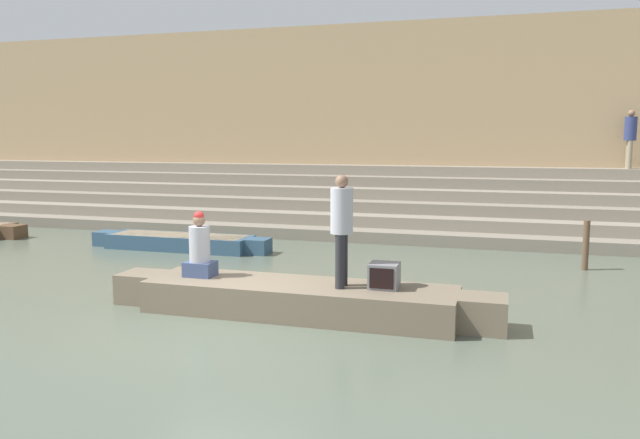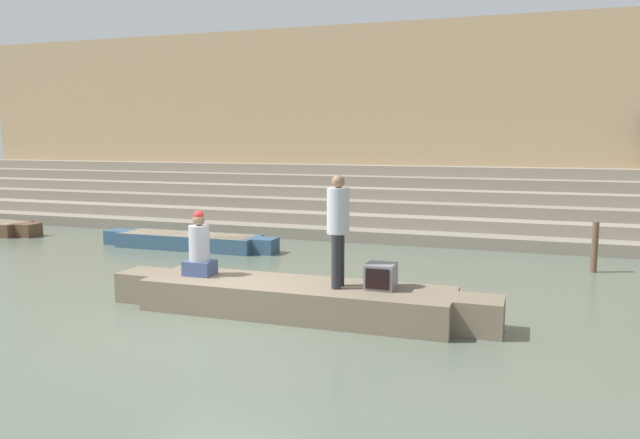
{
  "view_description": "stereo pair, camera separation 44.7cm",
  "coord_description": "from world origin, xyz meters",
  "px_view_note": "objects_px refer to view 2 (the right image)",
  "views": [
    {
      "loc": [
        4.19,
        -8.6,
        2.88
      ],
      "look_at": [
        1.01,
        1.99,
        1.42
      ],
      "focal_mm": 35.0,
      "sensor_mm": 36.0,
      "label": 1
    },
    {
      "loc": [
        4.62,
        -8.46,
        2.88
      ],
      "look_at": [
        1.01,
        1.99,
        1.42
      ],
      "focal_mm": 35.0,
      "sensor_mm": 36.0,
      "label": 2
    }
  ],
  "objects_px": {
    "person_rowing": "(199,249)",
    "tv_set": "(381,276)",
    "rowboat_main": "(296,298)",
    "moored_boat_shore": "(189,241)",
    "person_standing": "(338,223)",
    "mooring_post": "(595,247)"
  },
  "relations": [
    {
      "from": "rowboat_main",
      "to": "moored_boat_shore",
      "type": "distance_m",
      "value": 6.83
    },
    {
      "from": "rowboat_main",
      "to": "mooring_post",
      "type": "height_order",
      "value": "mooring_post"
    },
    {
      "from": "rowboat_main",
      "to": "tv_set",
      "type": "xyz_separation_m",
      "value": [
        1.39,
        0.1,
        0.44
      ]
    },
    {
      "from": "tv_set",
      "to": "person_rowing",
      "type": "bearing_deg",
      "value": -172.95
    },
    {
      "from": "person_rowing",
      "to": "tv_set",
      "type": "xyz_separation_m",
      "value": [
        3.18,
        0.06,
        -0.25
      ]
    },
    {
      "from": "person_standing",
      "to": "tv_set",
      "type": "relative_size",
      "value": 3.91
    },
    {
      "from": "person_standing",
      "to": "mooring_post",
      "type": "xyz_separation_m",
      "value": [
        4.16,
        5.11,
        -1.0
      ]
    },
    {
      "from": "rowboat_main",
      "to": "person_rowing",
      "type": "bearing_deg",
      "value": -179.67
    },
    {
      "from": "person_standing",
      "to": "mooring_post",
      "type": "relative_size",
      "value": 1.63
    },
    {
      "from": "person_standing",
      "to": "moored_boat_shore",
      "type": "bearing_deg",
      "value": 123.17
    },
    {
      "from": "person_standing",
      "to": "mooring_post",
      "type": "height_order",
      "value": "person_standing"
    },
    {
      "from": "moored_boat_shore",
      "to": "tv_set",
      "type": "bearing_deg",
      "value": -37.94
    },
    {
      "from": "tv_set",
      "to": "moored_boat_shore",
      "type": "distance_m",
      "value": 7.83
    },
    {
      "from": "tv_set",
      "to": "moored_boat_shore",
      "type": "xyz_separation_m",
      "value": [
        -6.26,
        4.68,
        -0.51
      ]
    },
    {
      "from": "rowboat_main",
      "to": "person_rowing",
      "type": "distance_m",
      "value": 1.92
    },
    {
      "from": "person_standing",
      "to": "person_rowing",
      "type": "relative_size",
      "value": 1.59
    },
    {
      "from": "person_rowing",
      "to": "moored_boat_shore",
      "type": "distance_m",
      "value": 5.71
    },
    {
      "from": "rowboat_main",
      "to": "person_standing",
      "type": "height_order",
      "value": "person_standing"
    },
    {
      "from": "person_rowing",
      "to": "tv_set",
      "type": "relative_size",
      "value": 2.46
    },
    {
      "from": "tv_set",
      "to": "mooring_post",
      "type": "bearing_deg",
      "value": 60.83
    },
    {
      "from": "moored_boat_shore",
      "to": "mooring_post",
      "type": "bearing_deg",
      "value": 0.61
    },
    {
      "from": "person_standing",
      "to": "tv_set",
      "type": "xyz_separation_m",
      "value": [
        0.66,
        0.13,
        -0.83
      ]
    }
  ]
}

